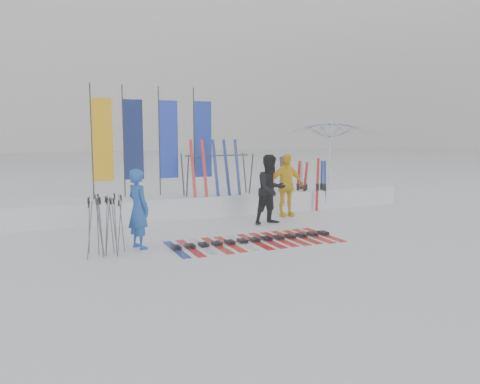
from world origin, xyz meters
name	(u,v)px	position (x,y,z in m)	size (l,w,h in m)	color
ground	(261,247)	(0.00, 0.00, 0.00)	(120.00, 120.00, 0.00)	white
snow_bank	(194,204)	(0.00, 4.60, 0.30)	(14.00, 1.60, 0.60)	white
person_blue	(138,209)	(-2.42, 0.94, 0.85)	(0.62, 0.41, 1.69)	#1E52B2
person_black	(271,189)	(1.39, 2.26, 0.94)	(0.91, 0.71, 1.87)	black
person_yellow	(286,185)	(2.34, 3.14, 0.92)	(1.08, 0.45, 1.84)	yellow
tent_canopy	(331,159)	(5.80, 5.87, 1.48)	(3.24, 3.30, 2.97)	white
ski_row	(255,240)	(0.09, 0.50, 0.04)	(3.82, 1.69, 0.07)	navy
pole_cluster	(105,226)	(-3.14, 0.64, 0.60)	(0.78, 0.59, 1.25)	#595B60
feather_flags	(152,140)	(-1.20, 4.82, 2.24)	(3.58, 0.26, 3.20)	#383A3F
ski_rack	(217,169)	(0.60, 4.20, 1.38)	(2.04, 0.80, 1.23)	#383A3F
upright_skis	(294,184)	(3.25, 4.20, 0.80)	(1.75, 1.16, 1.70)	navy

